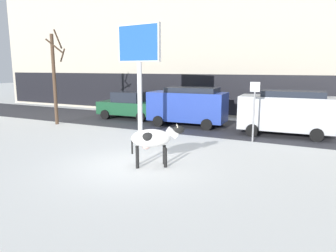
{
  "coord_description": "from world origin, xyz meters",
  "views": [
    {
      "loc": [
        6.07,
        -9.05,
        3.46
      ],
      "look_at": [
        0.33,
        2.45,
        1.1
      ],
      "focal_mm": 34.04,
      "sensor_mm": 36.0,
      "label": 1
    }
  ],
  "objects_px": {
    "car_darkgreen_sedan": "(129,106)",
    "pedestrian_near_billboard": "(154,103)",
    "car_blue_van": "(188,105)",
    "bare_tree_left_lot": "(55,76)",
    "street_sign": "(254,107)",
    "cow_holstein": "(153,139)",
    "car_silver_van": "(286,112)",
    "billboard": "(139,50)"
  },
  "relations": [
    {
      "from": "billboard",
      "to": "car_silver_van",
      "type": "xyz_separation_m",
      "value": [
        6.66,
        3.45,
        -3.07
      ]
    },
    {
      "from": "cow_holstein",
      "to": "car_blue_van",
      "type": "xyz_separation_m",
      "value": [
        -2.07,
        8.02,
        0.24
      ]
    },
    {
      "from": "bare_tree_left_lot",
      "to": "street_sign",
      "type": "bearing_deg",
      "value": 2.1
    },
    {
      "from": "cow_holstein",
      "to": "street_sign",
      "type": "xyz_separation_m",
      "value": [
        2.4,
        5.31,
        0.67
      ]
    },
    {
      "from": "bare_tree_left_lot",
      "to": "street_sign",
      "type": "relative_size",
      "value": 2.01
    },
    {
      "from": "billboard",
      "to": "street_sign",
      "type": "relative_size",
      "value": 1.97
    },
    {
      "from": "car_darkgreen_sedan",
      "to": "bare_tree_left_lot",
      "type": "xyz_separation_m",
      "value": [
        -2.78,
        -3.82,
        2.05
      ]
    },
    {
      "from": "cow_holstein",
      "to": "street_sign",
      "type": "relative_size",
      "value": 0.64
    },
    {
      "from": "billboard",
      "to": "car_silver_van",
      "type": "relative_size",
      "value": 1.18
    },
    {
      "from": "billboard",
      "to": "pedestrian_near_billboard",
      "type": "bearing_deg",
      "value": 113.61
    },
    {
      "from": "cow_holstein",
      "to": "billboard",
      "type": "height_order",
      "value": "billboard"
    },
    {
      "from": "car_blue_van",
      "to": "cow_holstein",
      "type": "bearing_deg",
      "value": -75.52
    },
    {
      "from": "car_silver_van",
      "to": "cow_holstein",
      "type": "bearing_deg",
      "value": -114.9
    },
    {
      "from": "car_blue_van",
      "to": "car_silver_van",
      "type": "bearing_deg",
      "value": -3.6
    },
    {
      "from": "car_silver_van",
      "to": "car_darkgreen_sedan",
      "type": "bearing_deg",
      "value": 174.31
    },
    {
      "from": "pedestrian_near_billboard",
      "to": "street_sign",
      "type": "xyz_separation_m",
      "value": [
        8.45,
        -5.66,
        0.79
      ]
    },
    {
      "from": "street_sign",
      "to": "billboard",
      "type": "bearing_deg",
      "value": -168.81
    },
    {
      "from": "car_blue_van",
      "to": "car_silver_van",
      "type": "height_order",
      "value": "same"
    },
    {
      "from": "car_darkgreen_sedan",
      "to": "car_silver_van",
      "type": "distance_m",
      "value": 10.34
    },
    {
      "from": "car_silver_van",
      "to": "pedestrian_near_billboard",
      "type": "bearing_deg",
      "value": 161.06
    },
    {
      "from": "billboard",
      "to": "car_darkgreen_sedan",
      "type": "bearing_deg",
      "value": 129.0
    },
    {
      "from": "cow_holstein",
      "to": "car_blue_van",
      "type": "distance_m",
      "value": 8.29
    },
    {
      "from": "pedestrian_near_billboard",
      "to": "billboard",
      "type": "bearing_deg",
      "value": -66.39
    },
    {
      "from": "cow_holstein",
      "to": "pedestrian_near_billboard",
      "type": "relative_size",
      "value": 1.05
    },
    {
      "from": "car_darkgreen_sedan",
      "to": "street_sign",
      "type": "relative_size",
      "value": 1.53
    },
    {
      "from": "street_sign",
      "to": "car_silver_van",
      "type": "bearing_deg",
      "value": 63.84
    },
    {
      "from": "cow_holstein",
      "to": "car_darkgreen_sedan",
      "type": "height_order",
      "value": "car_darkgreen_sedan"
    },
    {
      "from": "car_darkgreen_sedan",
      "to": "car_silver_van",
      "type": "xyz_separation_m",
      "value": [
        10.28,
        -1.03,
        0.33
      ]
    },
    {
      "from": "car_blue_van",
      "to": "bare_tree_left_lot",
      "type": "xyz_separation_m",
      "value": [
        -7.43,
        -3.15,
        1.72
      ]
    },
    {
      "from": "car_darkgreen_sedan",
      "to": "pedestrian_near_billboard",
      "type": "bearing_deg",
      "value": 73.45
    },
    {
      "from": "pedestrian_near_billboard",
      "to": "bare_tree_left_lot",
      "type": "xyz_separation_m",
      "value": [
        -3.46,
        -6.09,
        2.08
      ]
    },
    {
      "from": "cow_holstein",
      "to": "car_silver_van",
      "type": "height_order",
      "value": "car_silver_van"
    },
    {
      "from": "bare_tree_left_lot",
      "to": "car_silver_van",
      "type": "bearing_deg",
      "value": 12.09
    },
    {
      "from": "billboard",
      "to": "car_silver_van",
      "type": "height_order",
      "value": "billboard"
    },
    {
      "from": "billboard",
      "to": "bare_tree_left_lot",
      "type": "distance_m",
      "value": 6.58
    },
    {
      "from": "car_darkgreen_sedan",
      "to": "car_blue_van",
      "type": "relative_size",
      "value": 0.91
    },
    {
      "from": "car_silver_van",
      "to": "street_sign",
      "type": "xyz_separation_m",
      "value": [
        -1.16,
        -2.36,
        0.43
      ]
    },
    {
      "from": "street_sign",
      "to": "car_darkgreen_sedan",
      "type": "bearing_deg",
      "value": 159.63
    },
    {
      "from": "car_blue_van",
      "to": "pedestrian_near_billboard",
      "type": "distance_m",
      "value": 4.96
    },
    {
      "from": "cow_holstein",
      "to": "car_blue_van",
      "type": "bearing_deg",
      "value": 104.48
    },
    {
      "from": "bare_tree_left_lot",
      "to": "street_sign",
      "type": "distance_m",
      "value": 11.98
    },
    {
      "from": "pedestrian_near_billboard",
      "to": "cow_holstein",
      "type": "bearing_deg",
      "value": -61.12
    }
  ]
}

